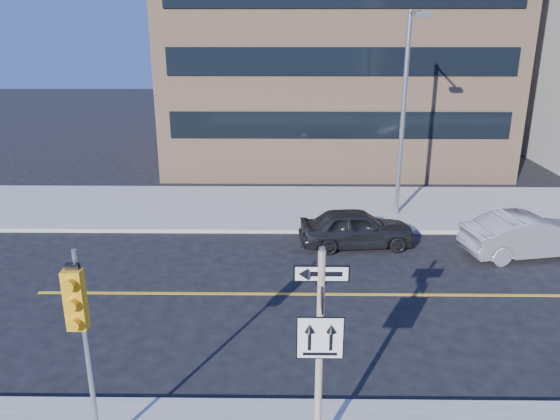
{
  "coord_description": "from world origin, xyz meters",
  "views": [
    {
      "loc": [
        -0.58,
        -10.57,
        7.56
      ],
      "look_at": [
        -0.76,
        4.0,
        2.65
      ],
      "focal_mm": 35.0,
      "sensor_mm": 36.0,
      "label": 1
    }
  ],
  "objects_px": {
    "parked_car_a": "(357,228)",
    "parked_car_b": "(529,235)",
    "traffic_signal": "(78,316)",
    "sign_pole": "(320,344)",
    "streetlight_a": "(405,103)"
  },
  "relations": [
    {
      "from": "traffic_signal",
      "to": "sign_pole",
      "type": "bearing_deg",
      "value": 2.11
    },
    {
      "from": "parked_car_b",
      "to": "streetlight_a",
      "type": "bearing_deg",
      "value": 34.72
    },
    {
      "from": "sign_pole",
      "to": "parked_car_b",
      "type": "relative_size",
      "value": 0.9
    },
    {
      "from": "streetlight_a",
      "to": "sign_pole",
      "type": "bearing_deg",
      "value": -106.77
    },
    {
      "from": "traffic_signal",
      "to": "parked_car_a",
      "type": "distance_m",
      "value": 12.26
    },
    {
      "from": "traffic_signal",
      "to": "parked_car_a",
      "type": "height_order",
      "value": "traffic_signal"
    },
    {
      "from": "parked_car_a",
      "to": "parked_car_b",
      "type": "relative_size",
      "value": 0.91
    },
    {
      "from": "streetlight_a",
      "to": "parked_car_b",
      "type": "bearing_deg",
      "value": -44.63
    },
    {
      "from": "traffic_signal",
      "to": "streetlight_a",
      "type": "bearing_deg",
      "value": 59.2
    },
    {
      "from": "traffic_signal",
      "to": "streetlight_a",
      "type": "xyz_separation_m",
      "value": [
        8.0,
        13.42,
        1.73
      ]
    },
    {
      "from": "sign_pole",
      "to": "parked_car_a",
      "type": "xyz_separation_m",
      "value": [
        1.95,
        10.32,
        -1.74
      ]
    },
    {
      "from": "sign_pole",
      "to": "streetlight_a",
      "type": "distance_m",
      "value": 14.05
    },
    {
      "from": "parked_car_a",
      "to": "parked_car_b",
      "type": "xyz_separation_m",
      "value": [
        5.82,
        -0.77,
        0.05
      ]
    },
    {
      "from": "sign_pole",
      "to": "parked_car_a",
      "type": "relative_size",
      "value": 0.99
    },
    {
      "from": "sign_pole",
      "to": "parked_car_b",
      "type": "distance_m",
      "value": 12.43
    }
  ]
}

